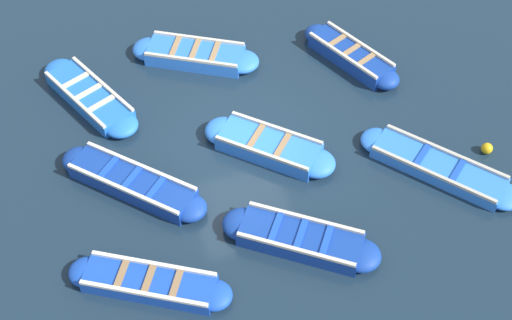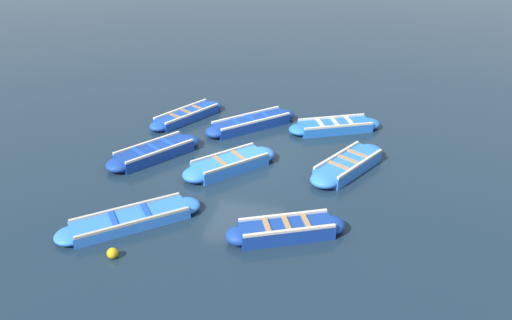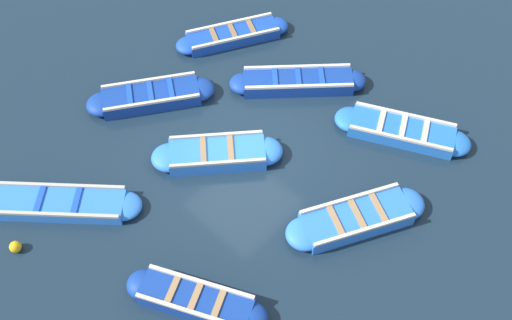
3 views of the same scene
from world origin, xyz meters
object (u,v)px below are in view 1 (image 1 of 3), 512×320
at_px(boat_outer_left, 300,239).
at_px(boat_outer_right, 90,97).
at_px(boat_inner_gap, 269,147).
at_px(buoy_orange_near, 487,148).
at_px(boat_end_of_row, 195,55).
at_px(boat_drifting, 438,167).
at_px(boat_bow_out, 351,56).
at_px(boat_tucked, 133,183).
at_px(boat_centre, 150,283).

bearing_deg(boat_outer_left, boat_outer_right, 33.16).
distance_m(boat_inner_gap, buoy_orange_near, 5.14).
bearing_deg(boat_end_of_row, boat_inner_gap, -166.21).
bearing_deg(boat_inner_gap, boat_drifting, -115.36).
xyz_separation_m(boat_drifting, buoy_orange_near, (0.21, -1.36, -0.01)).
bearing_deg(boat_drifting, boat_bow_out, 7.28).
distance_m(boat_outer_left, boat_tucked, 4.01).
height_order(boat_centre, boat_tucked, boat_tucked).
xyz_separation_m(boat_bow_out, boat_inner_gap, (-2.45, 3.03, -0.01)).
height_order(boat_bow_out, buoy_orange_near, boat_bow_out).
distance_m(boat_tucked, boat_drifting, 6.98).
bearing_deg(boat_centre, boat_outer_left, -87.85).
height_order(boat_outer_right, buoy_orange_near, boat_outer_right).
bearing_deg(boat_centre, boat_outer_right, 4.02).
relative_size(boat_outer_left, boat_centre, 0.99).
height_order(boat_bow_out, boat_outer_right, boat_bow_out).
relative_size(boat_inner_gap, buoy_orange_near, 11.21).
height_order(boat_outer_left, boat_bow_out, boat_bow_out).
bearing_deg(boat_centre, boat_inner_gap, -50.40).
height_order(boat_drifting, boat_outer_right, boat_outer_right).
xyz_separation_m(boat_tucked, buoy_orange_near, (-1.30, -8.18, -0.06)).
relative_size(boat_drifting, buoy_orange_near, 12.85).
xyz_separation_m(boat_outer_left, boat_tucked, (2.52, 3.12, 0.00)).
distance_m(boat_end_of_row, boat_outer_right, 3.00).
distance_m(boat_end_of_row, boat_tucked, 4.50).
relative_size(boat_bow_out, boat_outer_right, 0.89).
relative_size(boat_centre, boat_drifting, 0.96).
xyz_separation_m(boat_outer_right, buoy_orange_near, (-4.38, -8.72, -0.04)).
relative_size(boat_bow_out, boat_tucked, 0.98).
height_order(boat_tucked, buoy_orange_near, boat_tucked).
distance_m(boat_bow_out, boat_tucked, 6.81).
xyz_separation_m(boat_end_of_row, boat_outer_left, (-6.35, -0.76, 0.00)).
bearing_deg(boat_outer_right, boat_centre, -175.98).
distance_m(boat_outer_left, boat_drifting, 3.83).
relative_size(boat_end_of_row, boat_centre, 1.03).
relative_size(boat_centre, boat_tucked, 1.04).
relative_size(boat_bow_out, boat_drifting, 0.90).
bearing_deg(buoy_orange_near, boat_bow_out, 25.75).
bearing_deg(boat_centre, boat_bow_out, -50.71).
xyz_separation_m(boat_outer_left, boat_drifting, (1.00, -3.70, -0.04)).
bearing_deg(boat_bow_out, boat_inner_gap, 128.95).
bearing_deg(boat_tucked, boat_inner_gap, -87.03).
height_order(boat_end_of_row, boat_tucked, boat_tucked).
xyz_separation_m(boat_centre, boat_drifting, (1.13, -6.95, -0.01)).
bearing_deg(boat_outer_left, boat_end_of_row, 6.80).
relative_size(boat_drifting, boat_outer_right, 0.99).
distance_m(boat_outer_left, boat_bow_out, 6.03).
bearing_deg(boat_inner_gap, boat_outer_left, 176.97).
bearing_deg(boat_end_of_row, buoy_orange_near, -131.45).
height_order(boat_tucked, boat_outer_right, boat_tucked).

